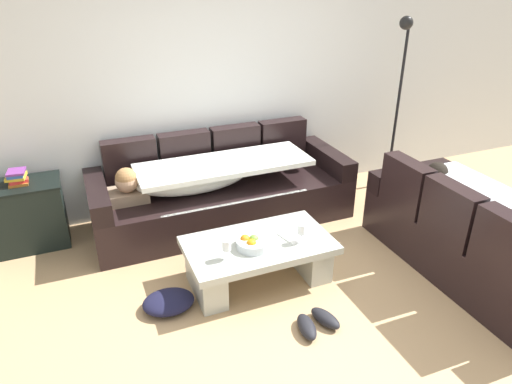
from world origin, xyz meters
name	(u,v)px	position (x,y,z in m)	size (l,w,h in m)	color
ground_plane	(314,309)	(0.00, 0.00, 0.00)	(14.00, 14.00, 0.00)	tan
back_wall	(221,79)	(0.00, 2.15, 1.35)	(9.00, 0.10, 2.70)	silver
couch_along_wall	(218,192)	(-0.24, 1.63, 0.33)	(2.59, 0.92, 0.88)	black
couch_near_window	(475,236)	(1.51, -0.04, 0.34)	(0.92, 2.00, 0.88)	black
coffee_table	(259,256)	(-0.26, 0.51, 0.24)	(1.20, 0.68, 0.38)	#AFB5AA
fruit_bowl	(253,243)	(-0.33, 0.46, 0.42)	(0.28, 0.28, 0.10)	silver
wine_glass_near_left	(227,246)	(-0.57, 0.38, 0.50)	(0.07, 0.07, 0.17)	silver
wine_glass_near_right	(301,230)	(0.06, 0.38, 0.50)	(0.07, 0.07, 0.17)	silver
open_magazine	(298,234)	(0.09, 0.49, 0.39)	(0.28, 0.21, 0.01)	white
side_cabinet	(25,215)	(-2.05, 1.85, 0.32)	(0.72, 0.44, 0.64)	black
book_stack_on_cabinet	(17,177)	(-2.04, 1.86, 0.70)	(0.19, 0.20, 0.13)	#B76623
floor_lamp	(398,95)	(1.90, 1.66, 1.12)	(0.33, 0.31, 1.95)	black
pair_of_shoes	(316,323)	(-0.09, -0.18, 0.04)	(0.35, 0.32, 0.09)	black
crumpled_garment	(169,302)	(-1.04, 0.45, 0.06)	(0.40, 0.32, 0.12)	#191933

